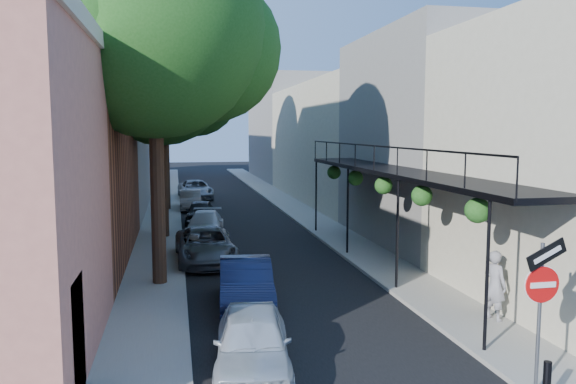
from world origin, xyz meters
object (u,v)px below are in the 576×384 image
parked_car_e (200,212)px  parked_car_g (195,190)px  parked_car_f (190,200)px  sign_post (542,291)px  parked_car_b (246,284)px  parked_car_c (206,246)px  parked_car_a (252,342)px  bollard (547,384)px  oak_near (168,32)px  oak_far (171,74)px  oak_mid (170,82)px  parked_car_d (205,224)px  pedestrian (495,285)px

parked_car_e → parked_car_g: bearing=96.1°
parked_car_f → sign_post: bearing=-77.7°
sign_post → parked_car_e: size_ratio=0.87×
sign_post → parked_car_b: 7.93m
parked_car_c → sign_post: bearing=-67.6°
parked_car_a → parked_car_e: parked_car_a is taller
bollard → parked_car_e: bearing=103.0°
oak_near → oak_far: size_ratio=0.96×
parked_car_a → parked_car_c: 9.82m
oak_mid → oak_far: 9.12m
oak_mid → parked_car_d: 6.65m
sign_post → parked_car_e: (-5.17, 21.15, -1.45)m
parked_car_g → pedestrian: size_ratio=2.70×
oak_mid → pedestrian: (8.02, -13.47, -6.05)m
parked_car_b → parked_car_g: 25.43m
parked_car_d → pedestrian: bearing=-56.8°
parked_car_c → parked_car_a: bearing=-89.3°
parked_car_a → parked_car_e: (-0.22, 19.01, -0.05)m
sign_post → parked_car_f: bearing=102.0°
oak_near → pedestrian: (7.97, -5.50, -6.87)m
parked_car_e → parked_car_f: (-0.38, 4.97, 0.01)m
oak_near → parked_car_d: oak_near is taller
sign_post → oak_far: 27.80m
bollard → parked_car_b: 8.11m
parked_car_d → oak_mid: bearing=-177.1°
oak_near → parked_car_g: bearing=86.2°
sign_post → parked_car_a: sign_post is taller
oak_mid → oak_near: bearing=-89.6°
oak_far → parked_car_d: 12.03m
parked_car_b → oak_near: bearing=128.6°
parked_car_b → parked_car_d: 10.82m
sign_post → oak_near: 12.77m
parked_car_c → parked_car_g: 19.83m
parked_car_d → parked_car_g: (0.08, 14.62, 0.10)m
bollard → oak_mid: bearing=109.9°
oak_far → parked_car_f: oak_far is taller
parked_car_a → sign_post: bearing=-16.3°
oak_near → parked_car_e: size_ratio=3.31×
bollard → parked_car_a: 5.46m
bollard → parked_car_c: (-5.20, 12.42, 0.11)m
parked_car_g → parked_car_c: bearing=-95.0°
sign_post → oak_mid: 19.14m
oak_far → parked_car_a: 25.38m
parked_car_g → bollard: bearing=-85.5°
parked_car_f → parked_car_g: size_ratio=0.76×
bollard → parked_car_a: parked_car_a is taller
parked_car_b → sign_post: bearing=-49.5°
parked_car_d → parked_car_a: bearing=-82.3°
sign_post → bollard: bearing=-108.6°
bollard → parked_car_g: size_ratio=0.17×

